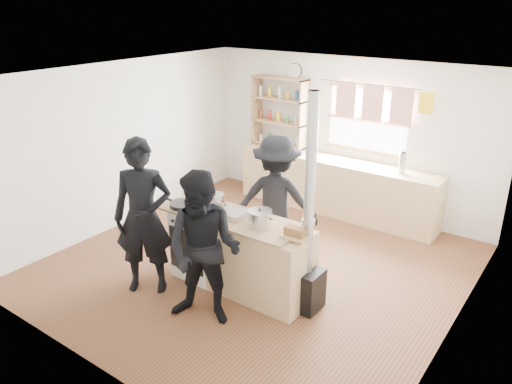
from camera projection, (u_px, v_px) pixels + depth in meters
ground at (257, 265)px, 6.68m from camera, size 5.00×5.00×0.01m
back_counter at (335, 186)px, 8.19m from camera, size 3.40×0.55×0.90m
shelving_unit at (279, 112)px, 8.54m from camera, size 1.00×0.28×1.20m
thermos at (402, 163)px, 7.39m from camera, size 0.10×0.10×0.31m
cooking_island at (240, 253)px, 6.01m from camera, size 1.97×0.64×0.93m
skillet_greens at (184, 204)px, 6.16m from camera, size 0.36×0.36×0.05m
roast_tray at (233, 213)px, 5.88m from camera, size 0.35×0.31×0.07m
stockpot_stove at (215, 201)px, 6.11m from camera, size 0.25×0.25×0.20m
stockpot_counter at (260, 218)px, 5.62m from camera, size 0.28×0.28×0.21m
bread_board at (295, 233)px, 5.36m from camera, size 0.29×0.21×0.12m
flue_heater at (307, 257)px, 5.54m from camera, size 0.35×0.35×2.50m
person_near_left at (143, 217)px, 5.82m from camera, size 0.83×0.76×1.90m
person_near_right at (204, 250)px, 5.25m from camera, size 1.01×0.89×1.73m
person_far at (276, 200)px, 6.56m from camera, size 1.27×0.99×1.72m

